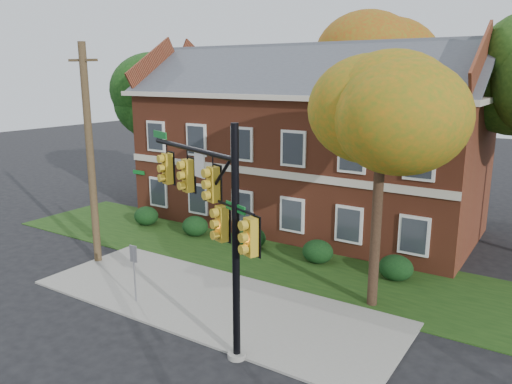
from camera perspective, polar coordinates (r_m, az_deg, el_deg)
The scene contains 15 objects.
ground at distance 18.12m, azimuth -7.06°, elevation -13.57°, with size 120.00×120.00×0.00m, color black.
sidewalk at distance 18.80m, azimuth -5.07°, elevation -12.35°, with size 14.00×5.00×0.08m, color gray.
grass_strip at distance 22.62m, azimuth 2.79°, elevation -7.81°, with size 30.00×6.00×0.04m, color #193811.
apartment_building at distance 27.47m, azimuth 5.56°, elevation 6.60°, with size 18.80×8.80×9.74m.
hedge_far_left at distance 28.29m, azimuth -12.44°, elevation -2.68°, with size 1.40×1.26×1.05m, color black.
hedge_left at distance 25.99m, azimuth -6.97°, elevation -3.89°, with size 1.40×1.26×1.05m, color black.
hedge_center at distance 24.00m, azimuth -0.50°, elevation -5.26°, with size 1.40×1.26×1.05m, color black.
hedge_right at distance 22.37m, azimuth 7.06°, elevation -6.77°, with size 1.40×1.26×1.05m, color black.
hedge_far_right at distance 21.20m, azimuth 15.69°, elevation -8.33°, with size 1.40×1.26×1.05m, color black.
tree_near_right at distance 17.07m, azimuth 14.80°, elevation 7.85°, with size 4.50×4.25×8.58m.
tree_left_rear at distance 32.13m, azimuth -11.18°, elevation 10.41°, with size 5.40×5.10×8.88m.
tree_far_rear at distance 33.98m, azimuth 14.10°, elevation 14.06°, with size 6.84×6.46×11.52m.
traffic_signal at distance 14.80m, azimuth -4.97°, elevation -1.91°, with size 5.81×2.46×6.91m.
utility_pole at distance 22.36m, azimuth -18.42°, elevation 3.97°, with size 1.47×0.36×9.46m.
sign_post at distance 18.64m, azimuth -13.77°, elevation -8.03°, with size 0.32×0.06×2.22m.
Camera 1 is at (10.53, -12.29, 8.16)m, focal length 35.00 mm.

